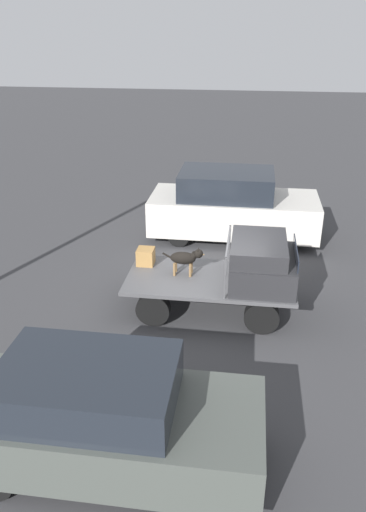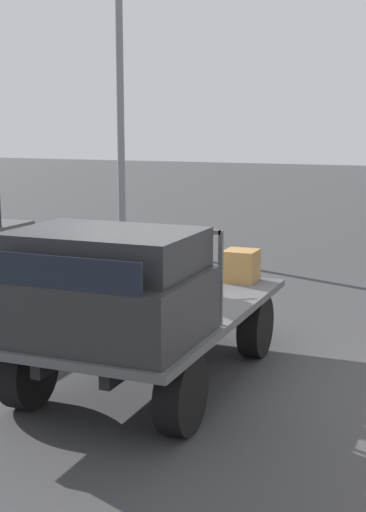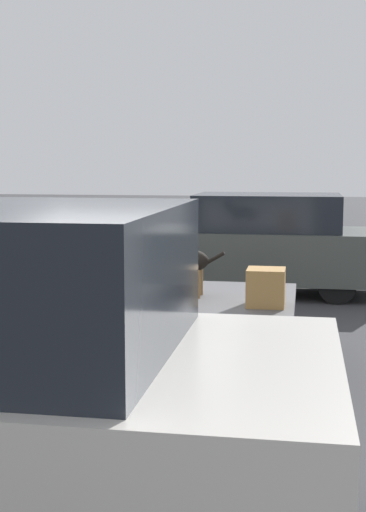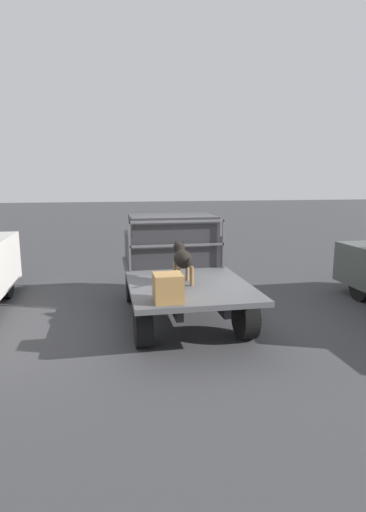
% 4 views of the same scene
% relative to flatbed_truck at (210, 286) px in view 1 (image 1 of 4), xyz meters
% --- Properties ---
extents(ground_plane, '(80.00, 80.00, 0.00)m').
position_rel_flatbed_truck_xyz_m(ground_plane, '(0.00, 0.00, -0.57)').
color(ground_plane, '#38383A').
extents(flatbed_truck, '(3.67, 1.90, 0.78)m').
position_rel_flatbed_truck_xyz_m(flatbed_truck, '(0.00, 0.00, 0.00)').
color(flatbed_truck, black).
rests_on(flatbed_truck, ground).
extents(truck_cab, '(1.36, 1.78, 0.95)m').
position_rel_flatbed_truck_xyz_m(truck_cab, '(1.08, 0.00, 0.67)').
color(truck_cab, '#28282B').
rests_on(truck_cab, flatbed_truck).
extents(truck_headboard, '(0.04, 1.78, 0.91)m').
position_rel_flatbed_truck_xyz_m(truck_headboard, '(0.36, 0.00, 0.81)').
color(truck_headboard, '#4C4C4F').
rests_on(truck_headboard, flatbed_truck).
extents(dog, '(0.94, 0.28, 0.66)m').
position_rel_flatbed_truck_xyz_m(dog, '(-0.56, 0.09, 0.62)').
color(dog, brown).
rests_on(dog, flatbed_truck).
extents(cargo_crate, '(0.38, 0.38, 0.38)m').
position_rel_flatbed_truck_xyz_m(cargo_crate, '(-1.54, 0.47, 0.41)').
color(cargo_crate, olive).
rests_on(cargo_crate, flatbed_truck).
extents(parked_sedan, '(4.41, 1.82, 1.70)m').
position_rel_flatbed_truck_xyz_m(parked_sedan, '(-1.14, -4.54, 0.28)').
color(parked_sedan, black).
rests_on(parked_sedan, ground).
extents(parked_pickup_far, '(4.87, 2.05, 2.02)m').
position_rel_flatbed_truck_xyz_m(parked_pickup_far, '(0.25, 4.23, 0.42)').
color(parked_pickup_far, black).
rests_on(parked_pickup_far, ground).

